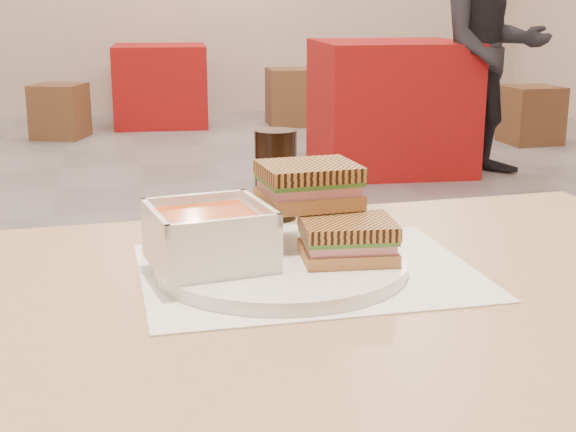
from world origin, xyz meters
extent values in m
cube|color=tan|center=(-0.02, -2.07, 0.73)|extent=(1.23, 0.76, 0.03)
cylinder|color=tan|center=(0.51, -1.74, 0.36)|extent=(0.06, 0.06, 0.72)
cube|color=white|center=(0.03, -2.00, 0.75)|extent=(0.40, 0.31, 0.00)
cylinder|color=white|center=(0.00, -2.00, 0.76)|extent=(0.30, 0.30, 0.02)
cube|color=white|center=(-0.08, -2.00, 0.79)|extent=(0.15, 0.15, 0.05)
cube|color=red|center=(-0.08, -2.00, 0.83)|extent=(0.12, 0.12, 0.01)
cube|color=white|center=(-0.02, -1.99, 0.83)|extent=(0.03, 0.13, 0.02)
cube|color=white|center=(-0.14, -2.01, 0.83)|extent=(0.03, 0.13, 0.02)
cube|color=white|center=(-0.09, -1.94, 0.83)|extent=(0.13, 0.03, 0.02)
cube|color=white|center=(-0.07, -2.06, 0.83)|extent=(0.13, 0.03, 0.02)
cube|color=olive|center=(0.08, -2.02, 0.78)|extent=(0.12, 0.10, 0.02)
cube|color=#C47681|center=(0.08, -2.02, 0.79)|extent=(0.11, 0.09, 0.01)
cube|color=#386B23|center=(0.08, -2.02, 0.80)|extent=(0.11, 0.10, 0.01)
cube|color=olive|center=(0.08, -2.02, 0.81)|extent=(0.12, 0.10, 0.02)
cube|color=olive|center=(0.05, -1.94, 0.83)|extent=(0.12, 0.11, 0.02)
cube|color=#C47681|center=(0.05, -1.94, 0.84)|extent=(0.12, 0.10, 0.01)
cube|color=#386B23|center=(0.05, -1.94, 0.85)|extent=(0.12, 0.10, 0.01)
cube|color=olive|center=(0.05, -1.94, 0.86)|extent=(0.12, 0.11, 0.02)
cylinder|color=black|center=(0.05, -1.75, 0.82)|extent=(0.06, 0.06, 0.13)
cube|color=#A00B0E|center=(1.58, 2.05, 0.41)|extent=(0.98, 0.98, 0.81)
cube|color=#A00B0E|center=(0.28, 4.29, 0.34)|extent=(0.84, 0.84, 0.69)
cube|color=brown|center=(1.42, 2.49, 0.25)|extent=(0.51, 0.51, 0.49)
cube|color=brown|center=(2.96, 2.72, 0.22)|extent=(0.39, 0.39, 0.43)
cube|color=brown|center=(-0.55, 3.76, 0.21)|extent=(0.48, 0.48, 0.42)
cube|color=brown|center=(1.40, 4.03, 0.24)|extent=(0.46, 0.46, 0.49)
imported|color=black|center=(2.10, 1.72, 0.78)|extent=(0.78, 0.61, 1.56)
camera|label=1|loc=(-0.19, -2.90, 1.06)|focal=50.68mm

